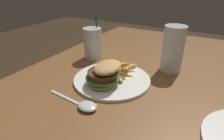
{
  "coord_description": "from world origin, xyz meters",
  "views": [
    {
      "loc": [
        0.47,
        0.09,
        1.1
      ],
      "look_at": [
        -0.04,
        -0.2,
        0.81
      ],
      "focal_mm": 30.0,
      "sensor_mm": 36.0,
      "label": 1
    }
  ],
  "objects_px": {
    "beer_glass": "(173,50)",
    "juice_glass": "(93,45)",
    "meal_plate_near": "(109,76)",
    "spoon": "(85,106)"
  },
  "relations": [
    {
      "from": "juice_glass",
      "to": "meal_plate_near",
      "type": "bearing_deg",
      "value": 47.5
    },
    {
      "from": "meal_plate_near",
      "to": "beer_glass",
      "type": "distance_m",
      "value": 0.27
    },
    {
      "from": "beer_glass",
      "to": "spoon",
      "type": "bearing_deg",
      "value": -22.58
    },
    {
      "from": "beer_glass",
      "to": "juice_glass",
      "type": "distance_m",
      "value": 0.35
    },
    {
      "from": "juice_glass",
      "to": "spoon",
      "type": "bearing_deg",
      "value": 30.92
    },
    {
      "from": "meal_plate_near",
      "to": "spoon",
      "type": "xyz_separation_m",
      "value": [
        0.15,
        0.01,
        -0.02
      ]
    },
    {
      "from": "meal_plate_near",
      "to": "juice_glass",
      "type": "xyz_separation_m",
      "value": [
        -0.16,
        -0.18,
        0.04
      ]
    },
    {
      "from": "juice_glass",
      "to": "spoon",
      "type": "distance_m",
      "value": 0.38
    },
    {
      "from": "meal_plate_near",
      "to": "spoon",
      "type": "height_order",
      "value": "meal_plate_near"
    },
    {
      "from": "beer_glass",
      "to": "juice_glass",
      "type": "relative_size",
      "value": 0.96
    }
  ]
}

